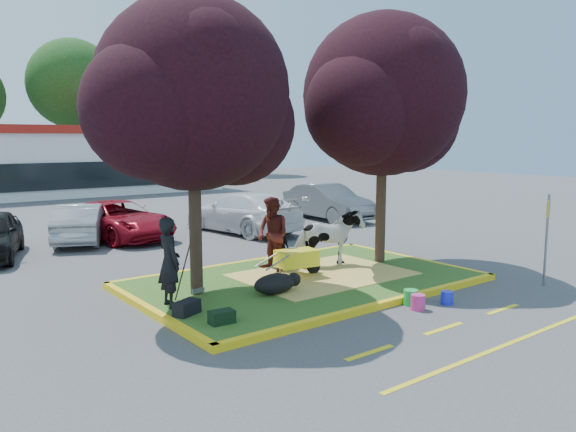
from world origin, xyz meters
TOP-DOWN VIEW (x-y plane):
  - ground at (0.00, 0.00)m, footprint 90.00×90.00m
  - median_island at (0.00, 0.00)m, footprint 8.00×5.00m
  - curb_near at (0.00, -2.58)m, footprint 8.30×0.16m
  - curb_far at (0.00, 2.58)m, footprint 8.30×0.16m
  - curb_left at (-4.08, 0.00)m, footprint 0.16×5.30m
  - curb_right at (4.08, 0.00)m, footprint 0.16×5.30m
  - straw_bedding at (0.60, 0.00)m, footprint 4.20×3.00m
  - tree_purple_left at (-2.78, 0.38)m, footprint 5.06×4.20m
  - tree_purple_right at (2.92, 0.18)m, footprint 5.30×4.40m
  - fire_lane_stripe_a at (-2.00, -4.20)m, footprint 1.10×0.12m
  - fire_lane_stripe_b at (0.00, -4.20)m, footprint 1.10×0.12m
  - fire_lane_stripe_c at (2.00, -4.20)m, footprint 1.10×0.12m
  - fire_lane_long at (0.00, -5.40)m, footprint 6.00×0.10m
  - retail_building at (2.00, 27.98)m, footprint 20.40×8.40m
  - treeline at (1.23, 37.61)m, footprint 46.58×7.80m
  - cow at (1.30, 0.57)m, footprint 1.97×1.25m
  - calf at (-1.43, -0.69)m, footprint 1.16×0.83m
  - handler at (-3.70, -0.13)m, footprint 0.48×0.70m
  - visitor_a at (-0.17, 1.11)m, footprint 0.83×1.02m
  - visitor_b at (0.22, 1.30)m, footprint 0.28×0.67m
  - wheelbarrow at (-0.08, 0.21)m, footprint 1.83×0.75m
  - gear_bag_dark at (-3.70, -0.86)m, footprint 0.62×0.49m
  - gear_bag_green at (-3.43, -1.74)m, footprint 0.49×0.32m
  - sign_post at (4.58, -3.71)m, footprint 0.31×0.13m
  - bucket_green at (0.69, -2.80)m, footprint 0.41×0.41m
  - bucket_pink at (0.55, -3.12)m, footprint 0.34×0.34m
  - bucket_blue at (1.38, -3.23)m, footprint 0.35×0.35m
  - car_silver at (-2.58, 9.18)m, footprint 3.03×4.35m
  - car_red at (-1.33, 9.03)m, footprint 3.18×5.31m
  - car_white at (3.05, 7.56)m, footprint 2.81×5.61m
  - car_grey at (7.93, 8.12)m, footprint 1.92×4.88m

SIDE VIEW (x-z plane):
  - ground at x=0.00m, z-range 0.00..0.00m
  - fire_lane_stripe_a at x=-2.00m, z-range 0.00..0.01m
  - fire_lane_stripe_b at x=0.00m, z-range 0.00..0.01m
  - fire_lane_stripe_c at x=2.00m, z-range 0.00..0.01m
  - fire_lane_long at x=0.00m, z-range 0.00..0.01m
  - median_island at x=0.00m, z-range 0.00..0.15m
  - curb_near at x=0.00m, z-range 0.00..0.15m
  - curb_far at x=0.00m, z-range 0.00..0.15m
  - curb_left at x=-4.08m, z-range 0.00..0.15m
  - curb_right at x=4.08m, z-range 0.00..0.15m
  - bucket_blue at x=1.38m, z-range 0.00..0.29m
  - straw_bedding at x=0.60m, z-range 0.15..0.16m
  - bucket_pink at x=0.55m, z-range 0.00..0.33m
  - bucket_green at x=0.69m, z-range 0.00..0.34m
  - gear_bag_green at x=-3.43m, z-range 0.15..0.40m
  - gear_bag_dark at x=-3.70m, z-range 0.15..0.43m
  - calf at x=-1.43m, z-range 0.15..0.61m
  - wheelbarrow at x=-0.08m, z-range 0.28..0.97m
  - car_silver at x=-2.58m, z-range 0.00..1.36m
  - car_red at x=-1.33m, z-range 0.00..1.38m
  - visitor_b at x=0.22m, z-range 0.15..1.28m
  - car_white at x=3.05m, z-range 0.00..1.57m
  - car_grey at x=7.93m, z-range 0.00..1.58m
  - cow at x=1.30m, z-range 0.15..1.69m
  - handler at x=-3.70m, z-range 0.15..2.02m
  - visitor_a at x=-0.17m, z-range 0.15..2.10m
  - sign_post at x=4.58m, z-range 0.25..2.51m
  - retail_building at x=2.00m, z-range 0.05..4.45m
  - tree_purple_left at x=-2.78m, z-range 1.10..7.61m
  - tree_purple_right at x=2.92m, z-range 1.15..7.97m
  - treeline at x=1.23m, z-range 0.42..15.05m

